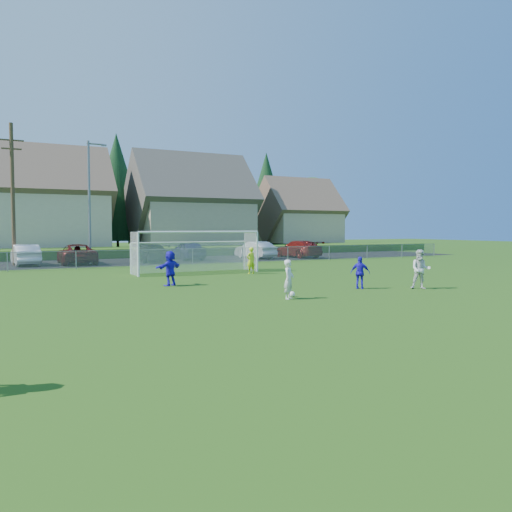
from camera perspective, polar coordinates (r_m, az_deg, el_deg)
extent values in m
plane|color=#193D0C|center=(16.12, 13.13, -6.41)|extent=(160.00, 160.00, 0.00)
plane|color=black|center=(41.02, -12.49, -0.57)|extent=(60.00, 60.00, 0.00)
cube|color=#1E420F|center=(48.28, -14.74, 0.43)|extent=(70.00, 6.00, 0.80)
sphere|color=white|center=(19.41, 4.15, -4.38)|extent=(0.22, 0.22, 0.22)
imported|color=silver|center=(18.78, 3.77, -2.69)|extent=(0.64, 0.62, 1.48)
imported|color=silver|center=(22.95, 18.30, -1.46)|extent=(1.06, 1.04, 1.73)
imported|color=#2416D1|center=(22.35, 11.82, -1.88)|extent=(0.84, 0.82, 1.42)
imported|color=#2416D1|center=(23.39, -9.79, -1.39)|extent=(1.55, 1.15, 1.62)
imported|color=#CCE31A|center=(28.99, -0.59, -0.52)|extent=(0.63, 0.48, 1.56)
imported|color=white|center=(39.22, -24.85, 0.11)|extent=(1.92, 4.62, 1.49)
imported|color=#4E0809|center=(39.18, -19.81, 0.21)|extent=(2.51, 5.33, 1.47)
imported|color=black|center=(39.93, -11.99, 0.34)|extent=(1.99, 4.87, 1.41)
imported|color=#18154A|center=(42.01, -7.78, 0.64)|extent=(1.87, 4.65, 1.59)
imported|color=silver|center=(43.71, -0.08, 0.70)|extent=(2.15, 4.66, 1.48)
imported|color=#640F0B|center=(45.20, 4.82, 0.80)|extent=(2.62, 5.45, 1.53)
cylinder|color=white|center=(27.96, -13.31, 0.16)|extent=(0.12, 0.12, 2.44)
cylinder|color=white|center=(30.52, 0.12, 0.50)|extent=(0.12, 0.12, 2.44)
cylinder|color=white|center=(29.00, -6.31, 2.75)|extent=(7.30, 0.12, 0.12)
cylinder|color=white|center=(29.72, -14.12, -0.29)|extent=(0.08, 0.08, 1.80)
cylinder|color=white|center=(32.15, -1.34, 0.07)|extent=(0.08, 0.08, 1.80)
cylinder|color=white|center=(30.71, -7.49, 1.57)|extent=(7.30, 0.08, 0.08)
cube|color=silver|center=(30.74, -7.48, -0.10)|extent=(7.30, 0.02, 1.80)
cube|color=silver|center=(28.83, -13.73, 0.25)|extent=(0.02, 1.80, 2.44)
cube|color=silver|center=(31.33, -0.63, 0.57)|extent=(0.02, 1.80, 2.44)
cube|color=silver|center=(29.85, -6.92, 2.76)|extent=(7.30, 1.80, 0.02)
cube|color=gray|center=(35.67, -10.29, 0.77)|extent=(52.00, 0.03, 0.03)
cube|color=gray|center=(35.70, -10.28, -0.15)|extent=(52.00, 0.02, 1.14)
cylinder|color=gray|center=(35.70, -10.28, -0.15)|extent=(0.06, 0.06, 1.20)
cylinder|color=gray|center=(49.85, 19.68, 0.66)|extent=(0.06, 0.06, 1.20)
cylinder|color=slate|center=(38.60, -18.51, 5.78)|extent=(0.18, 0.18, 9.00)
cylinder|color=slate|center=(39.12, -17.89, 12.09)|extent=(1.20, 0.12, 0.12)
cube|color=slate|center=(39.21, -17.00, 12.01)|extent=(0.36, 0.18, 0.12)
cylinder|color=#473321|center=(39.20, -26.04, 6.31)|extent=(0.26, 0.26, 10.00)
cube|color=#473321|center=(39.61, -26.18, 11.80)|extent=(1.60, 0.10, 0.10)
cube|color=#473321|center=(39.52, -26.16, 10.94)|extent=(1.30, 0.10, 0.10)
cube|color=#C6B58E|center=(55.29, -22.67, 3.89)|extent=(11.00, 9.00, 5.50)
pyramid|color=brown|center=(55.95, -22.85, 11.82)|extent=(12.10, 9.90, 4.96)
cube|color=tan|center=(57.46, -7.47, 3.83)|extent=(12.00, 10.00, 5.00)
pyramid|color=#4C473F|center=(58.10, -7.53, 11.76)|extent=(13.20, 11.00, 5.52)
cube|color=tan|center=(64.91, 4.83, 3.34)|extent=(9.00, 8.00, 4.00)
pyramid|color=brown|center=(65.24, 4.85, 8.98)|extent=(9.90, 8.80, 4.41)
cylinder|color=#382616|center=(63.20, -24.98, 1.05)|extent=(0.30, 0.30, 1.20)
cone|color=#143819|center=(63.28, -25.11, 6.49)|extent=(6.24, 6.24, 10.80)
cylinder|color=#382616|center=(61.40, -15.51, 1.18)|extent=(0.30, 0.30, 1.20)
cone|color=#143819|center=(61.55, -15.61, 7.61)|extent=(7.28, 7.28, 12.60)
cylinder|color=#382616|center=(66.00, -7.34, 2.61)|extent=(0.36, 0.36, 3.96)
sphere|color=#2B5B19|center=(66.12, -7.37, 6.80)|extent=(8.36, 8.36, 8.36)
cylinder|color=#382616|center=(68.27, 1.17, 1.49)|extent=(0.30, 0.30, 1.20)
cone|color=#143819|center=(68.38, 1.18, 6.91)|extent=(6.76, 6.76, 11.70)
cylinder|color=#382616|center=(73.20, 6.33, 2.53)|extent=(0.36, 0.36, 3.60)
sphere|color=#2B5B19|center=(73.28, 6.35, 5.97)|extent=(7.60, 7.60, 7.60)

